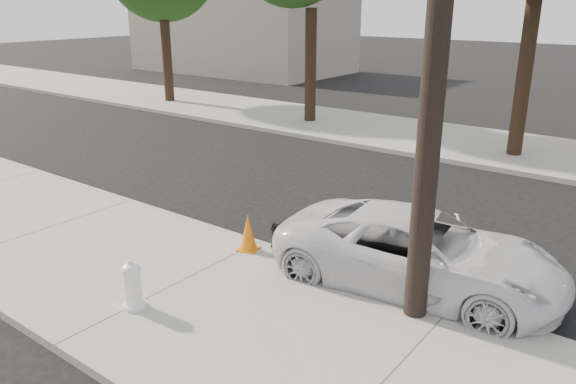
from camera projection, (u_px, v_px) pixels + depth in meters
name	position (u px, v px, depth m)	size (l,w,h in m)	color
ground	(319.00, 218.00, 12.69)	(120.00, 120.00, 0.00)	black
near_sidewalk	(175.00, 288.00, 9.43)	(90.00, 4.40, 0.15)	gray
far_sidewalk	(459.00, 142.00, 19.08)	(90.00, 5.00, 0.15)	gray
curb_near	(259.00, 245.00, 11.09)	(90.00, 0.12, 0.16)	#9E9B93
building_far	(242.00, 33.00, 38.39)	(14.00, 8.00, 5.00)	gray
police_cruiser	(419.00, 252.00, 9.40)	(2.21, 4.80, 1.33)	silver
fire_hydrant	(132.00, 286.00, 8.60)	(0.40, 0.36, 0.75)	white
traffic_cone	(248.00, 233.00, 10.61)	(0.45, 0.45, 0.71)	orange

